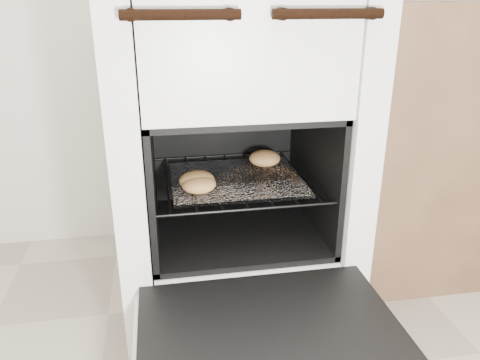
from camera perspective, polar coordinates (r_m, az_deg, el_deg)
name	(u,v)px	position (r m, az deg, el deg)	size (l,w,h in m)	color
stove	(231,144)	(1.40, -1.13, 4.38)	(0.65, 0.72, 0.99)	white
oven_door	(272,340)	(1.05, 3.90, -18.87)	(0.58, 0.45, 0.04)	black
oven_rack	(235,179)	(1.36, -0.63, 0.17)	(0.47, 0.45, 0.01)	black
foil_sheet	(236,179)	(1.33, -0.48, 0.10)	(0.37, 0.32, 0.01)	white
baked_rolls	(223,173)	(1.31, -2.10, 0.88)	(0.34, 0.29, 0.05)	#DE9959
counter	(459,136)	(1.81, 25.16, 4.86)	(0.88, 0.59, 0.88)	brown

